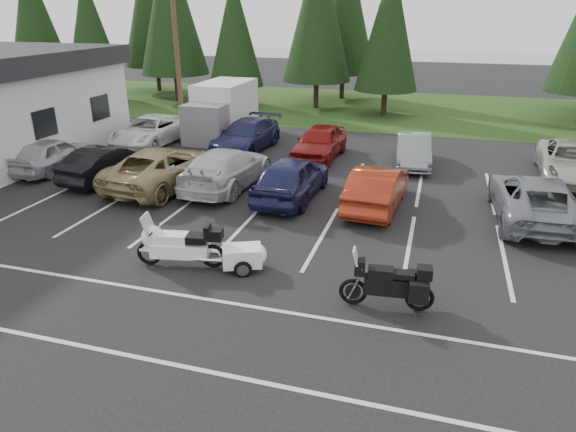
{
  "coord_description": "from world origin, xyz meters",
  "views": [
    {
      "loc": [
        3.66,
        -13.49,
        6.72
      ],
      "look_at": [
        -0.18,
        -0.5,
        1.21
      ],
      "focal_mm": 32.0,
      "sensor_mm": 36.0,
      "label": 1
    }
  ],
  "objects_px": {
    "car_far_4": "(572,162)",
    "adventure_motorcycle": "(387,280)",
    "car_near_6": "(535,199)",
    "car_near_1": "(107,163)",
    "car_near_5": "(377,187)",
    "car_far_1": "(246,136)",
    "car_near_0": "(53,154)",
    "car_far_2": "(320,142)",
    "car_near_4": "(292,178)",
    "utility_pole": "(177,49)",
    "car_far_0": "(150,131)",
    "car_near_3": "(227,168)",
    "touring_motorcycle": "(180,241)",
    "box_truck": "(219,111)",
    "cargo_trailer": "(242,258)",
    "car_far_3": "(413,151)",
    "car_near_2": "(164,167)"
  },
  "relations": [
    {
      "from": "utility_pole",
      "to": "car_far_2",
      "type": "height_order",
      "value": "utility_pole"
    },
    {
      "from": "car_far_2",
      "to": "adventure_motorcycle",
      "type": "height_order",
      "value": "car_far_2"
    },
    {
      "from": "car_near_5",
      "to": "cargo_trailer",
      "type": "distance_m",
      "value": 6.56
    },
    {
      "from": "car_far_0",
      "to": "car_far_2",
      "type": "bearing_deg",
      "value": 1.52
    },
    {
      "from": "car_near_0",
      "to": "car_far_0",
      "type": "relative_size",
      "value": 0.82
    },
    {
      "from": "box_truck",
      "to": "car_near_6",
      "type": "distance_m",
      "value": 17.11
    },
    {
      "from": "car_near_0",
      "to": "car_far_2",
      "type": "height_order",
      "value": "car_far_2"
    },
    {
      "from": "car_near_5",
      "to": "car_near_1",
      "type": "bearing_deg",
      "value": 3.71
    },
    {
      "from": "car_near_3",
      "to": "touring_motorcycle",
      "type": "bearing_deg",
      "value": 104.88
    },
    {
      "from": "car_near_4",
      "to": "car_far_1",
      "type": "bearing_deg",
      "value": -53.53
    },
    {
      "from": "car_far_2",
      "to": "car_far_3",
      "type": "distance_m",
      "value": 4.37
    },
    {
      "from": "car_far_1",
      "to": "utility_pole",
      "type": "bearing_deg",
      "value": 163.43
    },
    {
      "from": "car_far_2",
      "to": "cargo_trailer",
      "type": "relative_size",
      "value": 3.03
    },
    {
      "from": "touring_motorcycle",
      "to": "cargo_trailer",
      "type": "height_order",
      "value": "touring_motorcycle"
    },
    {
      "from": "car_far_4",
      "to": "touring_motorcycle",
      "type": "relative_size",
      "value": 1.97
    },
    {
      "from": "adventure_motorcycle",
      "to": "car_far_1",
      "type": "bearing_deg",
      "value": 117.75
    },
    {
      "from": "car_near_1",
      "to": "car_far_1",
      "type": "relative_size",
      "value": 0.85
    },
    {
      "from": "car_near_0",
      "to": "car_near_1",
      "type": "xyz_separation_m",
      "value": [
        3.1,
        -0.49,
        -0.01
      ]
    },
    {
      "from": "car_near_4",
      "to": "car_far_2",
      "type": "xyz_separation_m",
      "value": [
        -0.27,
        5.73,
        -0.03
      ]
    },
    {
      "from": "car_near_0",
      "to": "touring_motorcycle",
      "type": "xyz_separation_m",
      "value": [
        9.67,
        -6.68,
        0.03
      ]
    },
    {
      "from": "car_far_2",
      "to": "adventure_motorcycle",
      "type": "bearing_deg",
      "value": -66.64
    },
    {
      "from": "car_near_6",
      "to": "adventure_motorcycle",
      "type": "bearing_deg",
      "value": 57.1
    },
    {
      "from": "utility_pole",
      "to": "car_near_5",
      "type": "xyz_separation_m",
      "value": [
        11.8,
        -7.93,
        -3.94
      ]
    },
    {
      "from": "car_near_1",
      "to": "utility_pole",
      "type": "bearing_deg",
      "value": -79.63
    },
    {
      "from": "car_near_2",
      "to": "touring_motorcycle",
      "type": "bearing_deg",
      "value": 128.06
    },
    {
      "from": "car_near_2",
      "to": "car_far_4",
      "type": "height_order",
      "value": "car_near_2"
    },
    {
      "from": "car_far_1",
      "to": "touring_motorcycle",
      "type": "xyz_separation_m",
      "value": [
        2.73,
        -12.32,
        0.01
      ]
    },
    {
      "from": "utility_pole",
      "to": "box_truck",
      "type": "relative_size",
      "value": 1.61
    },
    {
      "from": "car_far_4",
      "to": "adventure_motorcycle",
      "type": "bearing_deg",
      "value": -112.79
    },
    {
      "from": "car_near_0",
      "to": "cargo_trailer",
      "type": "relative_size",
      "value": 2.85
    },
    {
      "from": "car_near_6",
      "to": "adventure_motorcycle",
      "type": "xyz_separation_m",
      "value": [
        -4.15,
        -6.98,
        -0.01
      ]
    },
    {
      "from": "car_near_1",
      "to": "car_near_5",
      "type": "xyz_separation_m",
      "value": [
        11.2,
        -0.06,
        0.03
      ]
    },
    {
      "from": "utility_pole",
      "to": "car_near_3",
      "type": "relative_size",
      "value": 1.66
    },
    {
      "from": "car_far_1",
      "to": "touring_motorcycle",
      "type": "relative_size",
      "value": 1.87
    },
    {
      "from": "adventure_motorcycle",
      "to": "car_near_4",
      "type": "bearing_deg",
      "value": 117.02
    },
    {
      "from": "utility_pole",
      "to": "car_far_1",
      "type": "relative_size",
      "value": 1.73
    },
    {
      "from": "car_near_6",
      "to": "car_far_1",
      "type": "relative_size",
      "value": 1.06
    },
    {
      "from": "car_near_6",
      "to": "car_near_1",
      "type": "bearing_deg",
      "value": -1.27
    },
    {
      "from": "car_near_1",
      "to": "car_near_5",
      "type": "distance_m",
      "value": 11.2
    },
    {
      "from": "car_near_5",
      "to": "adventure_motorcycle",
      "type": "distance_m",
      "value": 6.76
    },
    {
      "from": "car_near_6",
      "to": "touring_motorcycle",
      "type": "relative_size",
      "value": 1.99
    },
    {
      "from": "car_near_0",
      "to": "car_far_4",
      "type": "bearing_deg",
      "value": -167.32
    },
    {
      "from": "car_near_4",
      "to": "car_far_4",
      "type": "xyz_separation_m",
      "value": [
        10.59,
        5.55,
        -0.06
      ]
    },
    {
      "from": "car_near_0",
      "to": "car_far_4",
      "type": "xyz_separation_m",
      "value": [
        21.68,
        5.06,
        0.02
      ]
    },
    {
      "from": "car_near_4",
      "to": "touring_motorcycle",
      "type": "bearing_deg",
      "value": 79.5
    },
    {
      "from": "car_near_1",
      "to": "car_near_6",
      "type": "bearing_deg",
      "value": -173.15
    },
    {
      "from": "car_near_6",
      "to": "touring_motorcycle",
      "type": "distance_m",
      "value": 11.78
    },
    {
      "from": "cargo_trailer",
      "to": "car_near_6",
      "type": "bearing_deg",
      "value": 14.02
    },
    {
      "from": "car_far_1",
      "to": "car_far_2",
      "type": "xyz_separation_m",
      "value": [
        3.88,
        -0.4,
        0.03
      ]
    },
    {
      "from": "car_near_0",
      "to": "car_far_3",
      "type": "relative_size",
      "value": 1.03
    }
  ]
}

